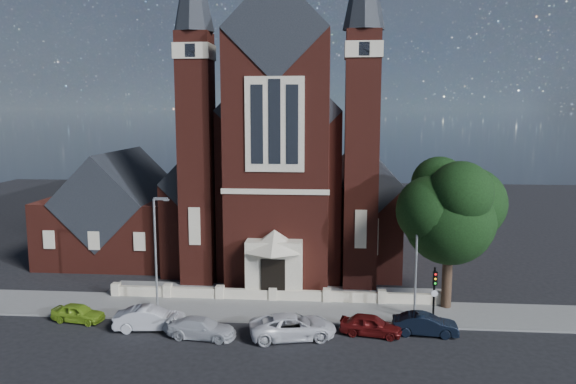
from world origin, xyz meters
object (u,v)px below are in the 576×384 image
(car_white_suv, at_px, (293,326))
(parish_hall, at_px, (120,216))
(car_silver_a, at_px, (150,319))
(church, at_px, (291,168))
(street_lamp_left, at_px, (157,247))
(car_silver_b, at_px, (202,328))
(street_tree, at_px, (452,214))
(street_lamp_right, at_px, (418,252))
(traffic_signal, at_px, (434,289))
(car_dark_red, at_px, (371,325))
(car_navy, at_px, (425,324))
(car_lime_van, at_px, (78,313))

(car_white_suv, bearing_deg, parish_hall, 31.98)
(parish_hall, distance_m, car_silver_a, 19.89)
(car_white_suv, bearing_deg, church, -7.85)
(street_lamp_left, bearing_deg, car_white_suv, -22.79)
(parish_hall, distance_m, car_silver_b, 22.57)
(street_tree, bearing_deg, car_silver_a, -165.09)
(car_silver_a, bearing_deg, street_tree, -82.61)
(street_lamp_right, height_order, traffic_signal, street_lamp_right)
(parish_hall, bearing_deg, car_dark_red, -37.12)
(parish_hall, bearing_deg, car_silver_a, -63.75)
(church, relative_size, car_silver_b, 8.08)
(traffic_signal, xyz_separation_m, car_navy, (-0.74, -1.37, -1.91))
(parish_hall, bearing_deg, car_white_suv, -45.29)
(traffic_signal, bearing_deg, car_dark_red, -157.64)
(traffic_signal, bearing_deg, street_tree, 64.05)
(car_silver_b, height_order, car_navy, car_navy)
(car_dark_red, bearing_deg, car_silver_a, 101.76)
(street_lamp_left, bearing_deg, car_silver_b, -47.43)
(street_lamp_right, relative_size, car_silver_b, 1.87)
(street_tree, height_order, car_navy, street_tree)
(car_silver_a, bearing_deg, car_navy, -95.41)
(car_silver_a, distance_m, car_dark_red, 14.17)
(parish_hall, relative_size, car_dark_red, 3.13)
(church, xyz_separation_m, car_silver_b, (-3.68, -23.55, -7.56))
(car_silver_b, bearing_deg, street_lamp_right, -64.48)
(street_tree, relative_size, car_lime_van, 2.99)
(parish_hall, relative_size, car_silver_a, 2.70)
(church, distance_m, car_silver_b, 25.01)
(car_silver_a, xyz_separation_m, car_dark_red, (14.16, 0.31, -0.08))
(street_lamp_left, xyz_separation_m, car_dark_red, (14.75, -3.29, -3.93))
(street_lamp_left, height_order, car_silver_b, street_lamp_left)
(church, relative_size, car_dark_red, 8.95)
(church, relative_size, car_lime_van, 9.76)
(church, distance_m, street_lamp_left, 20.84)
(car_dark_red, xyz_separation_m, car_navy, (3.42, 0.34, 0.01))
(car_silver_b, bearing_deg, street_tree, -61.78)
(street_tree, relative_size, street_lamp_left, 1.32)
(church, relative_size, car_silver_a, 7.72)
(church, distance_m, car_silver_a, 24.84)
(church, bearing_deg, street_lamp_left, -112.66)
(traffic_signal, distance_m, car_silver_b, 15.11)
(car_white_suv, bearing_deg, car_dark_red, -92.66)
(parish_hall, xyz_separation_m, car_dark_red, (22.84, -17.29, -3.35))
(street_tree, relative_size, traffic_signal, 2.67)
(church, height_order, car_silver_a, church)
(car_silver_a, bearing_deg, church, -25.52)
(church, xyz_separation_m, car_dark_red, (6.84, -22.23, -7.52))
(car_dark_red, bearing_deg, car_silver_b, 107.68)
(car_navy, bearing_deg, parish_hall, 61.04)
(car_lime_van, relative_size, car_white_suv, 0.66)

